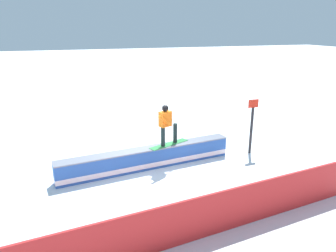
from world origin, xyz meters
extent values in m
plane|color=white|center=(0.00, 0.00, 0.00)|extent=(120.00, 120.00, 0.00)
cube|color=#2D5FB7|center=(0.00, 0.00, 0.34)|extent=(6.11, 1.14, 0.68)
cube|color=white|center=(0.00, 0.00, 0.17)|extent=(6.12, 1.15, 0.16)
cube|color=gray|center=(0.00, 0.00, 0.70)|extent=(6.12, 1.20, 0.04)
cube|color=#318A46|center=(-0.80, -0.09, 0.73)|extent=(1.55, 0.85, 0.01)
cylinder|color=#182827|center=(-0.55, 0.01, 1.08)|extent=(0.18, 0.18, 0.68)
cylinder|color=#182827|center=(-1.06, -0.20, 1.08)|extent=(0.18, 0.18, 0.68)
cube|color=orange|center=(-0.64, -0.03, 1.68)|extent=(0.46, 0.37, 0.51)
sphere|color=black|center=(-0.64, -0.03, 2.04)|extent=(0.22, 0.22, 0.22)
cylinder|color=orange|center=(-0.53, 0.19, 1.70)|extent=(0.49, 0.27, 0.41)
cylinder|color=orange|center=(-0.67, -0.22, 1.70)|extent=(0.28, 0.18, 0.55)
cube|color=red|center=(0.00, 4.08, 0.54)|extent=(9.74, 1.18, 1.08)
cylinder|color=#262628|center=(-4.05, -0.05, 0.89)|extent=(0.10, 0.10, 1.79)
cube|color=red|center=(-4.05, -0.05, 1.94)|extent=(0.40, 0.04, 0.30)
camera|label=1|loc=(2.60, 9.70, 4.64)|focal=34.13mm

